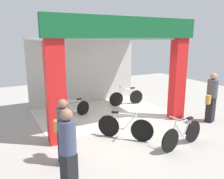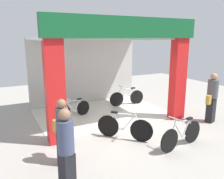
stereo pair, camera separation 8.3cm
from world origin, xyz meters
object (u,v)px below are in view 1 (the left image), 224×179
(pedestrian_1, at_px, (212,97))
(pedestrian_2, at_px, (68,149))
(bicycle_inside_0, at_px, (126,97))
(bicycle_inside_1, at_px, (74,110))
(bicycle_parked_0, at_px, (125,127))
(pedestrian_0, at_px, (63,131))
(bicycle_parked_1, at_px, (182,135))

(pedestrian_1, height_order, pedestrian_2, pedestrian_1)
(pedestrian_1, bearing_deg, bicycle_inside_0, 116.38)
(bicycle_inside_1, xyz_separation_m, bicycle_parked_0, (0.75, -2.45, 0.05))
(bicycle_parked_0, bearing_deg, pedestrian_2, -145.63)
(bicycle_inside_1, bearing_deg, pedestrian_0, -112.76)
(bicycle_inside_1, bearing_deg, bicycle_parked_1, -62.58)
(bicycle_parked_1, bearing_deg, pedestrian_0, 167.12)
(bicycle_inside_1, height_order, bicycle_parked_0, bicycle_parked_0)
(bicycle_inside_0, bearing_deg, bicycle_parked_1, -100.20)
(bicycle_inside_0, relative_size, bicycle_parked_0, 1.25)
(bicycle_parked_1, relative_size, pedestrian_0, 1.02)
(bicycle_parked_0, relative_size, bicycle_parked_1, 0.79)
(bicycle_inside_0, height_order, bicycle_parked_0, bicycle_parked_0)
(bicycle_parked_0, bearing_deg, bicycle_inside_1, 107.12)
(pedestrian_1, relative_size, pedestrian_2, 1.05)
(bicycle_inside_0, distance_m, pedestrian_2, 6.05)
(bicycle_inside_1, relative_size, pedestrian_1, 0.80)
(bicycle_parked_1, relative_size, pedestrian_1, 0.92)
(bicycle_inside_1, distance_m, pedestrian_1, 5.00)
(bicycle_inside_0, xyz_separation_m, bicycle_parked_0, (-1.88, -2.96, 0.02))
(bicycle_inside_0, bearing_deg, bicycle_parked_0, -122.37)
(bicycle_parked_0, height_order, pedestrian_2, pedestrian_2)
(bicycle_parked_1, distance_m, pedestrian_0, 3.22)
(pedestrian_2, bearing_deg, bicycle_inside_1, 70.09)
(pedestrian_0, height_order, pedestrian_1, pedestrian_1)
(pedestrian_0, relative_size, pedestrian_1, 0.91)
(bicycle_parked_1, height_order, pedestrian_2, pedestrian_2)
(bicycle_parked_0, xyz_separation_m, pedestrian_0, (-1.98, -0.48, 0.44))
(bicycle_inside_0, relative_size, pedestrian_0, 1.02)
(bicycle_parked_0, bearing_deg, bicycle_parked_1, -46.39)
(bicycle_parked_0, bearing_deg, bicycle_inside_0, 57.63)
(bicycle_parked_1, distance_m, pedestrian_1, 2.58)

